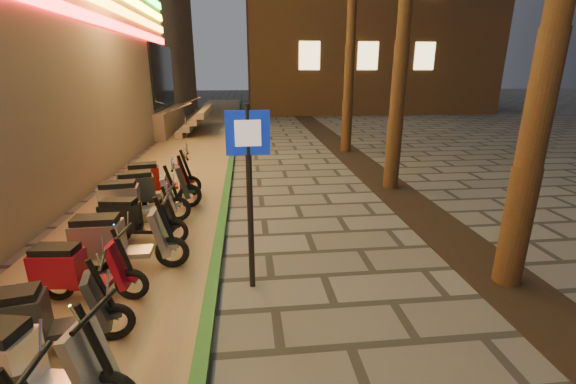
{
  "coord_description": "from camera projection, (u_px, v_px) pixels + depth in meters",
  "views": [
    {
      "loc": [
        -0.31,
        -2.86,
        3.14
      ],
      "look_at": [
        0.34,
        3.18,
        1.2
      ],
      "focal_mm": 24.0,
      "sensor_mm": 36.0,
      "label": 1
    }
  ],
  "objects": [
    {
      "name": "scooter_8",
      "position": [
        116.0,
        240.0,
        6.13
      ],
      "size": [
        1.77,
        0.62,
        1.25
      ],
      "rotation": [
        0.0,
        0.0,
        0.03
      ],
      "color": "black",
      "rests_on": "ground"
    },
    {
      "name": "scooter_12",
      "position": [
        156.0,
        179.0,
        9.58
      ],
      "size": [
        1.76,
        0.8,
        1.24
      ],
      "rotation": [
        0.0,
        0.0,
        0.2
      ],
      "color": "black",
      "rests_on": "ground"
    },
    {
      "name": "green_curb",
      "position": [
        231.0,
        165.0,
        13.06
      ],
      "size": [
        0.18,
        60.0,
        0.1
      ],
      "primitive_type": "cube",
      "color": "#245E23",
      "rests_on": "ground"
    },
    {
      "name": "scooter_5",
      "position": [
        21.0,
        366.0,
        3.53
      ],
      "size": [
        1.78,
        0.8,
        1.25
      ],
      "rotation": [
        0.0,
        0.0,
        -0.2
      ],
      "color": "black",
      "rests_on": "ground"
    },
    {
      "name": "scooter_10",
      "position": [
        134.0,
        201.0,
        7.96
      ],
      "size": [
        1.8,
        0.72,
        1.26
      ],
      "rotation": [
        0.0,
        0.0,
        0.14
      ],
      "color": "black",
      "rests_on": "ground"
    },
    {
      "name": "scooter_6",
      "position": [
        38.0,
        317.0,
        4.32
      ],
      "size": [
        1.59,
        0.73,
        1.12
      ],
      "rotation": [
        0.0,
        0.0,
        0.22
      ],
      "color": "black",
      "rests_on": "ground"
    },
    {
      "name": "parking_strip",
      "position": [
        180.0,
        167.0,
        12.9
      ],
      "size": [
        3.4,
        60.0,
        0.01
      ],
      "primitive_type": "cube",
      "color": "#8C7251",
      "rests_on": "ground"
    },
    {
      "name": "scooter_7",
      "position": [
        76.0,
        270.0,
        5.35
      ],
      "size": [
        1.57,
        0.56,
        1.1
      ],
      "rotation": [
        0.0,
        0.0,
        -0.09
      ],
      "color": "black",
      "rests_on": "ground"
    },
    {
      "name": "scooter_9",
      "position": [
        134.0,
        219.0,
        7.15
      ],
      "size": [
        1.61,
        0.64,
        1.13
      ],
      "rotation": [
        0.0,
        0.0,
        -0.14
      ],
      "color": "black",
      "rests_on": "ground"
    },
    {
      "name": "pedestrian_sign",
      "position": [
        249.0,
        174.0,
        5.31
      ],
      "size": [
        0.6,
        0.11,
        2.71
      ],
      "rotation": [
        0.0,
        0.0,
        0.05
      ],
      "color": "black",
      "rests_on": "ground"
    },
    {
      "name": "planting_strip",
      "position": [
        421.0,
        213.0,
        8.79
      ],
      "size": [
        1.2,
        40.0,
        0.02
      ],
      "primitive_type": "cube",
      "color": "black",
      "rests_on": "ground"
    },
    {
      "name": "scooter_11",
      "position": [
        150.0,
        189.0,
        8.67
      ],
      "size": [
        1.82,
        0.95,
        1.29
      ],
      "rotation": [
        0.0,
        0.0,
        0.29
      ],
      "color": "black",
      "rests_on": "ground"
    }
  ]
}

